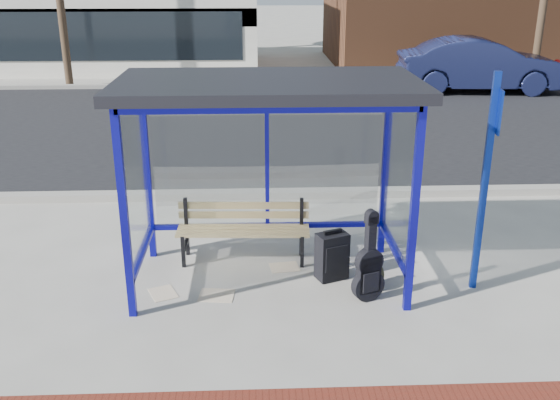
{
  "coord_description": "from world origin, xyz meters",
  "views": [
    {
      "loc": [
        -0.16,
        -6.73,
        3.54
      ],
      "look_at": [
        0.14,
        0.2,
        0.96
      ],
      "focal_mm": 40.0,
      "sensor_mm": 36.0,
      "label": 1
    }
  ],
  "objects_px": {
    "guitar_bag": "(369,270)",
    "bench": "(243,227)",
    "parked_car": "(480,65)",
    "suitcase": "(332,256)",
    "backpack": "(374,276)",
    "fire_hydrant": "(556,69)"
  },
  "relations": [
    {
      "from": "guitar_bag",
      "to": "suitcase",
      "type": "distance_m",
      "value": 0.65
    },
    {
      "from": "fire_hydrant",
      "to": "suitcase",
      "type": "bearing_deg",
      "value": -123.59
    },
    {
      "from": "backpack",
      "to": "guitar_bag",
      "type": "bearing_deg",
      "value": -130.68
    },
    {
      "from": "guitar_bag",
      "to": "backpack",
      "type": "bearing_deg",
      "value": 45.9
    },
    {
      "from": "guitar_bag",
      "to": "backpack",
      "type": "distance_m",
      "value": 0.37
    },
    {
      "from": "suitcase",
      "to": "backpack",
      "type": "distance_m",
      "value": 0.55
    },
    {
      "from": "bench",
      "to": "parked_car",
      "type": "relative_size",
      "value": 0.35
    },
    {
      "from": "guitar_bag",
      "to": "parked_car",
      "type": "height_order",
      "value": "parked_car"
    },
    {
      "from": "bench",
      "to": "guitar_bag",
      "type": "relative_size",
      "value": 1.64
    },
    {
      "from": "bench",
      "to": "parked_car",
      "type": "bearing_deg",
      "value": 61.03
    },
    {
      "from": "bench",
      "to": "suitcase",
      "type": "xyz_separation_m",
      "value": [
        1.07,
        -0.6,
        -0.15
      ]
    },
    {
      "from": "fire_hydrant",
      "to": "backpack",
      "type": "bearing_deg",
      "value": -121.75
    },
    {
      "from": "backpack",
      "to": "parked_car",
      "type": "relative_size",
      "value": 0.07
    },
    {
      "from": "backpack",
      "to": "suitcase",
      "type": "bearing_deg",
      "value": 132.33
    },
    {
      "from": "parked_car",
      "to": "guitar_bag",
      "type": "bearing_deg",
      "value": 160.45
    },
    {
      "from": "parked_car",
      "to": "backpack",
      "type": "bearing_deg",
      "value": 160.43
    },
    {
      "from": "bench",
      "to": "suitcase",
      "type": "height_order",
      "value": "bench"
    },
    {
      "from": "backpack",
      "to": "parked_car",
      "type": "height_order",
      "value": "parked_car"
    },
    {
      "from": "parked_car",
      "to": "fire_hydrant",
      "type": "height_order",
      "value": "parked_car"
    },
    {
      "from": "suitcase",
      "to": "parked_car",
      "type": "distance_m",
      "value": 13.44
    },
    {
      "from": "guitar_bag",
      "to": "bench",
      "type": "bearing_deg",
      "value": 119.81
    },
    {
      "from": "suitcase",
      "to": "backpack",
      "type": "bearing_deg",
      "value": -51.92
    }
  ]
}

